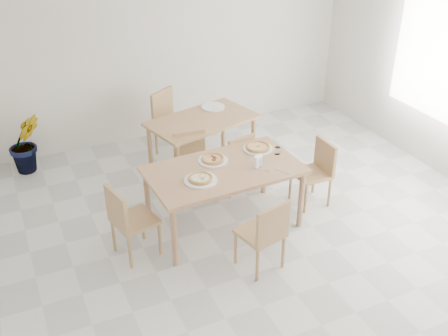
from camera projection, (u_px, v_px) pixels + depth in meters
name	position (u px, v px, depth m)	size (l,w,h in m)	color
main_table	(224.00, 174.00, 5.71)	(1.70, 1.00, 0.75)	tan
chair_south	(265.00, 232.00, 5.15)	(0.48, 0.48, 0.81)	tan
chair_north	(192.00, 159.00, 6.44)	(0.44, 0.44, 0.80)	tan
chair_west	(128.00, 218.00, 5.33)	(0.49, 0.49, 0.84)	tan
chair_east	(317.00, 168.00, 6.25)	(0.40, 0.40, 0.80)	tan
plate_margherita	(258.00, 149.00, 6.06)	(0.35, 0.35, 0.02)	white
plate_mushroom	(201.00, 180.00, 5.44)	(0.35, 0.35, 0.02)	white
plate_pepperoni	(213.00, 161.00, 5.81)	(0.33, 0.33, 0.02)	white
pizza_margherita	(258.00, 147.00, 6.04)	(0.36, 0.36, 0.03)	tan
pizza_mushroom	(201.00, 178.00, 5.43)	(0.30, 0.30, 0.03)	tan
pizza_pepperoni	(213.00, 159.00, 5.79)	(0.26, 0.26, 0.03)	tan
tumbler_a	(259.00, 162.00, 5.69)	(0.08, 0.08, 0.11)	white
tumbler_b	(278.00, 151.00, 5.94)	(0.06, 0.06, 0.08)	white
napkin_holder	(258.00, 162.00, 5.67)	(0.14, 0.11, 0.14)	silver
fork_a	(282.00, 171.00, 5.61)	(0.02, 0.20, 0.01)	silver
fork_b	(263.00, 169.00, 5.65)	(0.01, 0.18, 0.01)	silver
second_table	(202.00, 125.00, 6.84)	(1.52, 1.09, 0.75)	tan
chair_back_s	(236.00, 158.00, 6.48)	(0.46, 0.46, 0.79)	tan
chair_back_n	(169.00, 117.00, 7.38)	(0.62, 0.62, 0.91)	tan
plate_empty	(213.00, 107.00, 7.12)	(0.32, 0.32, 0.02)	white
potted_plant	(26.00, 143.00, 6.94)	(0.45, 0.36, 0.82)	#237121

